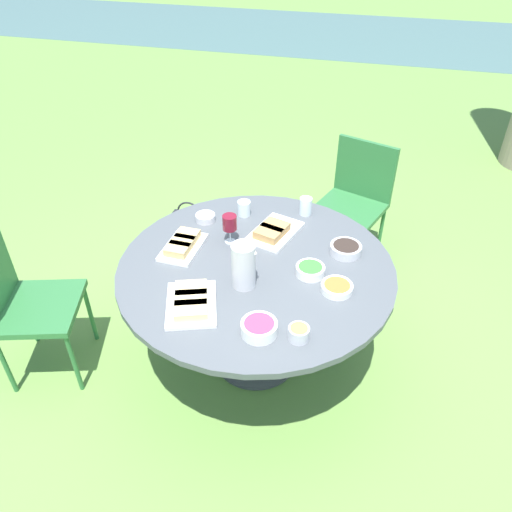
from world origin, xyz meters
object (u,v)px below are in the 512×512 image
at_px(chair_near_right, 21,298).
at_px(chair_near_left, 356,195).
at_px(dining_table, 256,278).
at_px(wine_glass, 230,223).
at_px(handbag, 191,228).
at_px(water_pitcher, 244,266).

bearing_deg(chair_near_right, chair_near_left, 44.18).
distance_m(dining_table, wine_glass, 0.33).
xyz_separation_m(dining_table, wine_glass, (-0.19, 0.17, 0.21)).
bearing_deg(dining_table, handbag, 128.05).
bearing_deg(chair_near_left, water_pitcher, -107.59).
bearing_deg(chair_near_right, handbag, 74.43).
height_order(dining_table, chair_near_left, chair_near_left).
distance_m(chair_near_left, handbag, 1.30).
distance_m(dining_table, handbag, 1.41).
bearing_deg(handbag, chair_near_right, -105.57).
distance_m(water_pitcher, wine_glass, 0.38).
distance_m(wine_glass, handbag, 1.28).
height_order(water_pitcher, handbag, water_pitcher).
xyz_separation_m(water_pitcher, handbag, (-0.80, 1.21, -0.70)).
distance_m(dining_table, chair_near_right, 1.27).
relative_size(chair_near_right, water_pitcher, 3.72).
bearing_deg(wine_glass, water_pitcher, -62.28).
relative_size(dining_table, wine_glass, 8.52).
xyz_separation_m(chair_near_left, chair_near_right, (-1.63, -1.58, 0.00)).
bearing_deg(water_pitcher, dining_table, 84.02).
height_order(dining_table, chair_near_right, chair_near_right).
relative_size(chair_near_right, handbag, 2.42).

